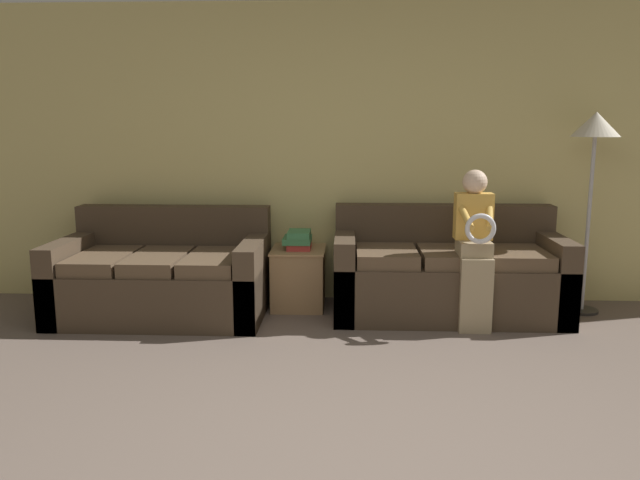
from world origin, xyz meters
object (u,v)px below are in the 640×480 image
(book_stack, at_px, (299,240))
(floor_lamp, at_px, (595,139))
(couch_main, at_px, (447,275))
(side_shelf, at_px, (299,277))
(child_left_seated, at_px, (475,241))
(couch_side, at_px, (164,278))

(book_stack, relative_size, floor_lamp, 0.19)
(couch_main, distance_m, side_shelf, 1.24)
(child_left_seated, relative_size, book_stack, 3.93)
(child_left_seated, bearing_deg, floor_lamp, 24.04)
(couch_main, height_order, side_shelf, couch_main)
(side_shelf, height_order, floor_lamp, floor_lamp)
(child_left_seated, distance_m, side_shelf, 1.51)
(couch_side, bearing_deg, book_stack, 13.73)
(side_shelf, distance_m, book_stack, 0.32)
(floor_lamp, bearing_deg, couch_main, -174.92)
(couch_side, relative_size, floor_lamp, 1.01)
(couch_side, height_order, floor_lamp, floor_lamp)
(child_left_seated, xyz_separation_m, book_stack, (-1.37, 0.50, -0.10))
(book_stack, xyz_separation_m, floor_lamp, (2.36, -0.06, 0.84))
(child_left_seated, bearing_deg, book_stack, 159.80)
(side_shelf, bearing_deg, couch_side, -166.18)
(couch_side, distance_m, book_stack, 1.14)
(couch_side, bearing_deg, child_left_seated, -5.58)
(floor_lamp, bearing_deg, side_shelf, 178.56)
(couch_side, relative_size, child_left_seated, 1.37)
(child_left_seated, bearing_deg, couch_side, 174.42)
(couch_main, relative_size, floor_lamp, 1.12)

